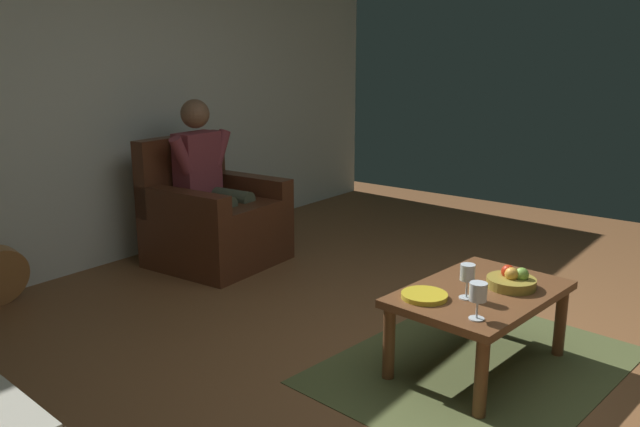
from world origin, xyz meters
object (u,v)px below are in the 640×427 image
object	(u,v)px
fruit_bowl	(512,280)
coffee_table	(480,301)
wine_glass_near	(467,275)
decorative_dish	(424,296)
armchair	(213,221)
person_seated	(210,177)
wine_glass_far	(478,294)

from	to	relation	value
fruit_bowl	coffee_table	bearing A→B (deg)	-38.63
wine_glass_near	decorative_dish	xyz separation A→B (m)	(0.12, -0.16, -0.11)
armchair	person_seated	distance (m)	0.33
armchair	fruit_bowl	size ratio (longest dim) A/B	3.87
decorative_dish	fruit_bowl	bearing A→B (deg)	145.11
coffee_table	person_seated	bearing A→B (deg)	-98.80
person_seated	fruit_bowl	bearing A→B (deg)	81.18
wine_glass_far	decorative_dish	world-z (taller)	wine_glass_far
wine_glass_near	fruit_bowl	distance (m)	0.31
wine_glass_far	fruit_bowl	xyz separation A→B (m)	(-0.48, -0.03, -0.08)
coffee_table	fruit_bowl	bearing A→B (deg)	141.37
decorative_dish	wine_glass_far	bearing A→B (deg)	75.00
coffee_table	fruit_bowl	size ratio (longest dim) A/B	3.98
fruit_bowl	wine_glass_far	bearing A→B (deg)	3.31
armchair	wine_glass_far	distance (m)	2.55
armchair	coffee_table	size ratio (longest dim) A/B	0.97
armchair	fruit_bowl	xyz separation A→B (m)	(0.23, 2.41, 0.13)
wine_glass_near	fruit_bowl	world-z (taller)	wine_glass_near
person_seated	decorative_dish	size ratio (longest dim) A/B	5.48
wine_glass_near	wine_glass_far	world-z (taller)	same
coffee_table	wine_glass_near	size ratio (longest dim) A/B	5.68
person_seated	fruit_bowl	size ratio (longest dim) A/B	5.01
wine_glass_far	decorative_dish	bearing A→B (deg)	-105.00
armchair	person_seated	xyz separation A→B (m)	(0.00, -0.01, 0.33)
person_seated	wine_glass_near	size ratio (longest dim) A/B	7.14
armchair	decorative_dish	size ratio (longest dim) A/B	4.23
fruit_bowl	decorative_dish	size ratio (longest dim) A/B	1.09
wine_glass_far	decorative_dish	xyz separation A→B (m)	(-0.08, -0.31, -0.11)
fruit_bowl	wine_glass_near	bearing A→B (deg)	-22.87
fruit_bowl	decorative_dish	distance (m)	0.49
armchair	wine_glass_near	size ratio (longest dim) A/B	5.51
fruit_bowl	armchair	bearing A→B (deg)	-95.37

